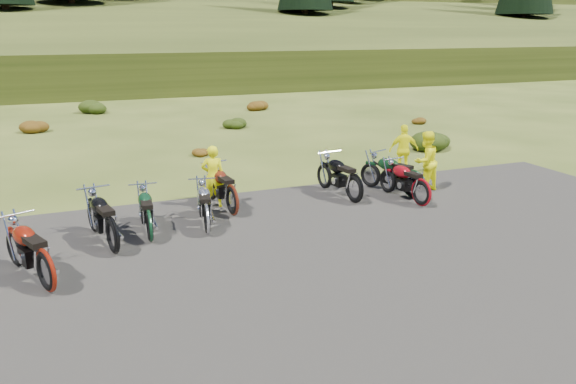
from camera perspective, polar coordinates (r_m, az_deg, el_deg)
name	(u,v)px	position (r m, az deg, el deg)	size (l,w,h in m)	color
ground	(309,238)	(12.66, 2.19, -4.74)	(300.00, 300.00, 0.00)	#384818
gravel_pad	(351,273)	(11.01, 6.44, -8.20)	(20.00, 12.00, 0.04)	black
hill_slope	(112,74)	(61.15, -17.46, 11.36)	(300.00, 46.00, 3.00)	#2E3A13
hill_plateau	(85,52)	(120.97, -19.94, 13.27)	(300.00, 90.00, 9.17)	#2E3A13
shrub_2	(34,125)	(27.74, -24.44, 6.26)	(1.30, 1.30, 0.77)	#6B2D0D
shrub_3	(94,105)	(32.98, -19.09, 8.35)	(1.56, 1.56, 0.92)	black
shrub_4	(199,150)	(20.93, -9.06, 4.22)	(0.77, 0.77, 0.45)	#6B2D0D
shrub_5	(234,122)	(26.67, -5.53, 7.12)	(1.03, 1.03, 0.61)	black
shrub_6	(256,103)	(32.52, -3.23, 8.97)	(1.30, 1.30, 0.77)	#6B2D0D
shrub_7	(431,137)	(22.56, 14.37, 5.39)	(1.56, 1.56, 0.92)	black
shrub_8	(416,119)	(28.51, 12.89, 7.22)	(0.77, 0.77, 0.45)	#6B2D0D
motorcycle_0	(115,255)	(12.34, -17.20, -6.09)	(2.25, 0.75, 1.18)	black
motorcycle_1	(49,293)	(11.05, -23.11, -9.40)	(2.27, 0.76, 1.19)	maroon
motorcycle_2	(151,243)	(12.79, -13.76, -5.01)	(2.02, 0.67, 1.06)	#0E331A
motorcycle_3	(208,235)	(12.98, -8.17, -4.36)	(2.01, 0.67, 1.05)	silver
motorcycle_4	(233,216)	(14.19, -5.64, -2.45)	(2.22, 0.74, 1.16)	#571B0E
motorcycle_5	(354,204)	(15.22, 6.70, -1.18)	(2.27, 0.76, 1.19)	black
motorcycle_6	(420,207)	(15.26, 13.30, -1.47)	(2.08, 0.69, 1.09)	maroon
motorcycle_7	(413,199)	(15.90, 12.56, -0.70)	(2.24, 0.75, 1.17)	black
person_middle	(213,177)	(14.69, -7.62, 1.47)	(0.60, 0.39, 1.64)	yellow
person_right_a	(425,162)	(16.50, 13.78, 2.96)	(0.84, 0.66, 1.73)	yellow
person_right_b	(404,151)	(18.19, 11.67, 4.13)	(0.95, 0.39, 1.61)	yellow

